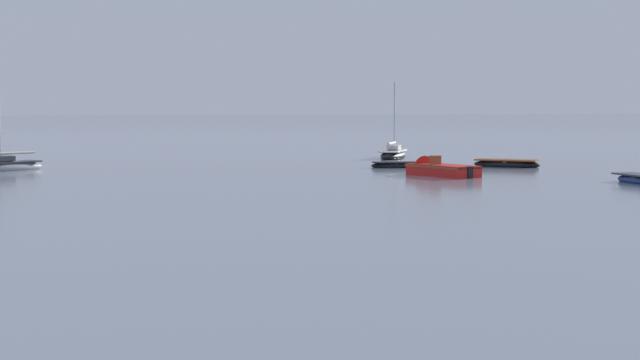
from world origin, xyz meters
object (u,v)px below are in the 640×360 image
at_px(rowboat_moored_2, 507,164).
at_px(motorboat_moored_4, 434,171).
at_px(rowboat_moored_5, 396,165).
at_px(sailboat_moored_2, 7,166).
at_px(sailboat_moored_0, 393,155).

xyz_separation_m(rowboat_moored_2, motorboat_moored_4, (-7.77, -5.64, 0.06)).
bearing_deg(rowboat_moored_5, sailboat_moored_2, 1.20).
bearing_deg(sailboat_moored_0, rowboat_moored_2, -134.41).
distance_m(sailboat_moored_0, rowboat_moored_5, 11.17).
distance_m(rowboat_moored_2, rowboat_moored_5, 7.28).
bearing_deg(sailboat_moored_2, rowboat_moored_2, 136.63).
relative_size(rowboat_moored_2, rowboat_moored_5, 1.24).
xyz_separation_m(sailboat_moored_0, motorboat_moored_4, (-4.78, -17.71, -0.02)).
bearing_deg(sailboat_moored_2, motorboat_moored_4, 120.81).
height_order(sailboat_moored_0, sailboat_moored_2, sailboat_moored_0).
height_order(sailboat_moored_0, motorboat_moored_4, sailboat_moored_0).
bearing_deg(rowboat_moored_2, sailboat_moored_2, -149.66).
bearing_deg(motorboat_moored_4, rowboat_moored_5, -21.30).
distance_m(sailboat_moored_2, motorboat_moored_4, 26.12).
height_order(sailboat_moored_0, rowboat_moored_2, sailboat_moored_0).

